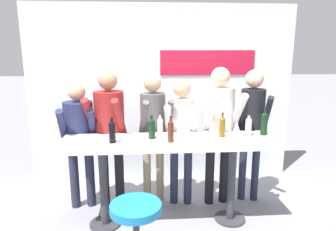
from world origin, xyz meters
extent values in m
plane|color=gray|center=(0.00, 0.00, 0.00)|extent=(40.00, 40.00, 0.00)
cube|color=silver|center=(0.00, 1.36, 1.31)|extent=(3.96, 0.10, 2.63)
cube|color=#B2142D|center=(0.68, 1.30, 1.79)|extent=(1.41, 0.02, 0.36)
cube|color=white|center=(0.00, 0.00, 0.98)|extent=(2.36, 0.58, 0.06)
cylinder|color=#333338|center=(-0.73, 0.00, 0.50)|extent=(0.09, 0.09, 0.95)
cylinder|color=#333338|center=(-0.73, 0.00, 0.01)|extent=(0.36, 0.36, 0.02)
cylinder|color=#333338|center=(0.73, 0.00, 0.50)|extent=(0.09, 0.09, 0.95)
cylinder|color=#333338|center=(0.73, 0.00, 0.01)|extent=(0.36, 0.36, 0.02)
cylinder|color=#1972B2|center=(-0.34, -0.78, 0.64)|extent=(0.45, 0.45, 0.07)
cylinder|color=#23283D|center=(-1.16, 0.44, 0.38)|extent=(0.11, 0.11, 0.76)
cylinder|color=#23283D|center=(-0.97, 0.47, 0.38)|extent=(0.11, 0.11, 0.76)
cylinder|color=#23284C|center=(-1.06, 0.46, 1.06)|extent=(0.39, 0.39, 0.60)
sphere|color=tan|center=(-1.06, 0.46, 1.48)|extent=(0.21, 0.21, 0.21)
cylinder|color=#23284C|center=(-1.21, 0.29, 1.11)|extent=(0.13, 0.37, 0.47)
cylinder|color=#23284C|center=(-0.88, 0.33, 1.11)|extent=(0.13, 0.37, 0.47)
cylinder|color=black|center=(-0.79, 0.45, 0.42)|extent=(0.12, 0.12, 0.83)
cylinder|color=black|center=(-0.59, 0.42, 0.42)|extent=(0.12, 0.12, 0.83)
cylinder|color=maroon|center=(-0.69, 0.43, 1.16)|extent=(0.42, 0.42, 0.66)
sphere|color=#9E7556|center=(-0.69, 0.43, 1.62)|extent=(0.22, 0.22, 0.22)
cylinder|color=maroon|center=(-0.89, 0.31, 1.21)|extent=(0.16, 0.40, 0.51)
cylinder|color=maroon|center=(-0.55, 0.24, 1.21)|extent=(0.16, 0.40, 0.51)
cylinder|color=gray|center=(-0.24, 0.50, 0.40)|extent=(0.10, 0.10, 0.81)
cylinder|color=gray|center=(-0.07, 0.53, 0.40)|extent=(0.10, 0.10, 0.81)
cylinder|color=#514C4C|center=(-0.16, 0.52, 1.13)|extent=(0.37, 0.37, 0.64)
sphere|color=tan|center=(-0.16, 0.52, 1.57)|extent=(0.22, 0.22, 0.22)
cylinder|color=#514C4C|center=(-0.27, 0.33, 1.17)|extent=(0.15, 0.38, 0.49)
cylinder|color=#514C4C|center=(0.02, 0.39, 1.17)|extent=(0.15, 0.38, 0.49)
cylinder|color=#23283D|center=(0.11, 0.45, 0.39)|extent=(0.10, 0.10, 0.78)
cylinder|color=#23283D|center=(0.28, 0.43, 0.39)|extent=(0.10, 0.10, 0.78)
cylinder|color=beige|center=(0.19, 0.44, 1.08)|extent=(0.37, 0.37, 0.61)
sphere|color=tan|center=(0.19, 0.44, 1.51)|extent=(0.21, 0.21, 0.21)
cylinder|color=beige|center=(0.02, 0.32, 1.13)|extent=(0.13, 0.37, 0.47)
cylinder|color=beige|center=(0.32, 0.27, 1.13)|extent=(0.13, 0.37, 0.47)
cylinder|color=black|center=(0.56, 0.42, 0.43)|extent=(0.12, 0.12, 0.85)
cylinder|color=black|center=(0.76, 0.45, 0.43)|extent=(0.12, 0.12, 0.85)
cylinder|color=beige|center=(0.66, 0.43, 1.19)|extent=(0.41, 0.41, 0.67)
sphere|color=#D6AD89|center=(0.66, 0.43, 1.66)|extent=(0.23, 0.23, 0.23)
cylinder|color=beige|center=(0.52, 0.24, 1.23)|extent=(0.15, 0.41, 0.52)
cylinder|color=beige|center=(0.86, 0.29, 1.23)|extent=(0.15, 0.41, 0.52)
cylinder|color=#23283D|center=(1.02, 0.49, 0.42)|extent=(0.10, 0.10, 0.83)
cylinder|color=#23283D|center=(1.19, 0.46, 0.42)|extent=(0.10, 0.10, 0.83)
cylinder|color=black|center=(1.10, 0.48, 1.16)|extent=(0.35, 0.35, 0.66)
sphere|color=#D6AD89|center=(1.10, 0.48, 1.62)|extent=(0.23, 0.23, 0.23)
cylinder|color=black|center=(0.93, 0.34, 1.21)|extent=(0.14, 0.39, 0.50)
cylinder|color=black|center=(1.22, 0.29, 1.21)|extent=(0.14, 0.39, 0.50)
cylinder|color=#B7BCC1|center=(0.92, 0.07, 1.10)|extent=(0.07, 0.07, 0.18)
sphere|color=#B7BCC1|center=(0.92, 0.07, 1.19)|extent=(0.07, 0.07, 0.07)
cylinder|color=#B7BCC1|center=(0.92, 0.07, 1.22)|extent=(0.03, 0.03, 0.06)
cylinder|color=black|center=(0.92, 0.07, 1.26)|extent=(0.03, 0.03, 0.01)
cylinder|color=#4C1E0F|center=(0.02, -0.10, 1.11)|extent=(0.06, 0.06, 0.20)
sphere|color=#4C1E0F|center=(0.02, -0.10, 1.21)|extent=(0.06, 0.06, 0.06)
cylinder|color=#4C1E0F|center=(0.02, -0.10, 1.25)|extent=(0.02, 0.02, 0.07)
cylinder|color=black|center=(0.02, -0.10, 1.29)|extent=(0.03, 0.03, 0.01)
cylinder|color=black|center=(-0.60, -0.07, 1.11)|extent=(0.07, 0.07, 0.20)
sphere|color=black|center=(-0.60, -0.07, 1.21)|extent=(0.07, 0.07, 0.07)
cylinder|color=black|center=(-0.60, -0.07, 1.24)|extent=(0.03, 0.03, 0.07)
cylinder|color=black|center=(-0.60, -0.07, 1.28)|extent=(0.03, 0.03, 0.01)
cylinder|color=black|center=(-0.18, 0.04, 1.10)|extent=(0.07, 0.07, 0.19)
sphere|color=black|center=(-0.18, 0.04, 1.20)|extent=(0.07, 0.07, 0.07)
cylinder|color=black|center=(-0.18, 0.04, 1.23)|extent=(0.03, 0.03, 0.07)
cylinder|color=black|center=(-0.18, 0.04, 1.27)|extent=(0.03, 0.03, 0.01)
cylinder|color=brown|center=(0.61, 0.05, 1.11)|extent=(0.06, 0.06, 0.19)
sphere|color=brown|center=(0.61, 0.05, 1.21)|extent=(0.06, 0.06, 0.06)
cylinder|color=brown|center=(0.61, 0.05, 1.24)|extent=(0.02, 0.02, 0.07)
cylinder|color=black|center=(0.61, 0.05, 1.28)|extent=(0.03, 0.03, 0.01)
cylinder|color=#B7BCC1|center=(-0.09, 0.06, 1.11)|extent=(0.06, 0.06, 0.20)
sphere|color=#B7BCC1|center=(-0.09, 0.06, 1.21)|extent=(0.06, 0.06, 0.06)
cylinder|color=#B7BCC1|center=(-0.09, 0.06, 1.25)|extent=(0.02, 0.02, 0.07)
cylinder|color=black|center=(-0.09, 0.06, 1.29)|extent=(0.03, 0.03, 0.01)
cylinder|color=black|center=(1.11, 0.10, 1.12)|extent=(0.08, 0.08, 0.23)
sphere|color=black|center=(1.11, 0.10, 1.24)|extent=(0.08, 0.08, 0.08)
cylinder|color=black|center=(1.11, 0.10, 1.28)|extent=(0.03, 0.03, 0.08)
cylinder|color=black|center=(1.11, 0.10, 1.32)|extent=(0.03, 0.03, 0.02)
cylinder|color=silver|center=(0.49, 0.02, 1.01)|extent=(0.06, 0.06, 0.01)
cylinder|color=silver|center=(0.49, 0.02, 1.06)|extent=(0.01, 0.01, 0.08)
cone|color=silver|center=(0.49, 0.02, 1.14)|extent=(0.07, 0.07, 0.09)
cylinder|color=silver|center=(0.10, -0.13, 1.01)|extent=(0.06, 0.06, 0.01)
cylinder|color=silver|center=(0.10, -0.13, 1.06)|extent=(0.01, 0.01, 0.08)
cone|color=silver|center=(0.10, -0.13, 1.14)|extent=(0.07, 0.07, 0.09)
cylinder|color=silver|center=(0.76, 0.01, 1.01)|extent=(0.06, 0.06, 0.01)
cylinder|color=silver|center=(0.76, 0.01, 1.06)|extent=(0.01, 0.01, 0.08)
cone|color=silver|center=(0.76, 0.01, 1.14)|extent=(0.07, 0.07, 0.09)
camera|label=1|loc=(-0.24, -3.15, 1.98)|focal=32.00mm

